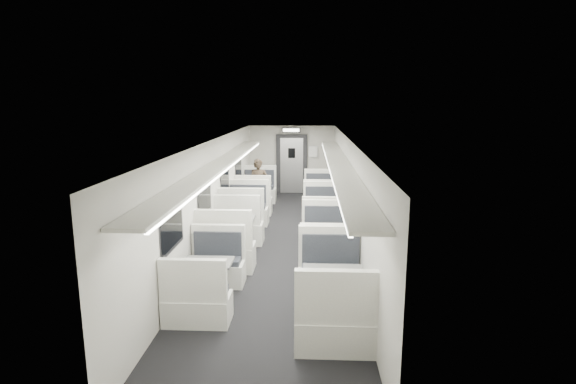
# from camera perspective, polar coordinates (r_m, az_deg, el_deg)

# --- Properties ---
(room) EXTENTS (3.24, 12.24, 2.64)m
(room) POSITION_cam_1_polar(r_m,az_deg,el_deg) (10.04, -0.90, -0.19)
(room) COLOR black
(room) RESTS_ON ground
(booth_left_a) EXTENTS (1.08, 2.20, 1.17)m
(booth_left_a) POSITION_cam_1_polar(r_m,az_deg,el_deg) (13.86, -4.05, -0.40)
(booth_left_a) COLOR beige
(booth_left_a) RESTS_ON room
(booth_left_b) EXTENTS (1.08, 2.20, 1.18)m
(booth_left_b) POSITION_cam_1_polar(r_m,az_deg,el_deg) (11.22, -5.69, -3.24)
(booth_left_b) COLOR beige
(booth_left_b) RESTS_ON room
(booth_left_c) EXTENTS (1.15, 2.33, 1.25)m
(booth_left_c) POSITION_cam_1_polar(r_m,az_deg,el_deg) (9.66, -7.11, -5.53)
(booth_left_c) COLOR beige
(booth_left_c) RESTS_ON room
(booth_left_d) EXTENTS (0.97, 1.96, 1.05)m
(booth_left_d) POSITION_cam_1_polar(r_m,az_deg,el_deg) (7.56, -10.10, -11.04)
(booth_left_d) COLOR beige
(booth_left_d) RESTS_ON room
(booth_right_a) EXTENTS (1.06, 2.14, 1.15)m
(booth_right_a) POSITION_cam_1_polar(r_m,az_deg,el_deg) (13.28, 4.30, -0.97)
(booth_right_a) COLOR beige
(booth_right_a) RESTS_ON room
(booth_right_b) EXTENTS (1.05, 2.14, 1.14)m
(booth_right_b) POSITION_cam_1_polar(r_m,az_deg,el_deg) (11.14, 4.58, -3.38)
(booth_right_b) COLOR beige
(booth_right_b) RESTS_ON room
(booth_right_c) EXTENTS (1.05, 2.12, 1.13)m
(booth_right_c) POSITION_cam_1_polar(r_m,az_deg,el_deg) (9.00, 5.01, -7.02)
(booth_right_c) COLOR beige
(booth_right_c) RESTS_ON room
(booth_right_d) EXTENTS (1.08, 2.19, 1.17)m
(booth_right_d) POSITION_cam_1_polar(r_m,az_deg,el_deg) (6.89, 5.73, -12.86)
(booth_right_d) COLOR beige
(booth_right_d) RESTS_ON room
(passenger) EXTENTS (0.59, 0.40, 1.57)m
(passenger) POSITION_cam_1_polar(r_m,az_deg,el_deg) (13.33, -3.74, 0.86)
(passenger) COLOR black
(passenger) RESTS_ON room
(window_a) EXTENTS (0.02, 1.18, 0.84)m
(window_a) POSITION_cam_1_polar(r_m,az_deg,el_deg) (13.51, -6.29, 3.38)
(window_a) COLOR black
(window_a) RESTS_ON room
(window_b) EXTENTS (0.02, 1.18, 0.84)m
(window_b) POSITION_cam_1_polar(r_m,az_deg,el_deg) (11.37, -8.02, 1.83)
(window_b) COLOR black
(window_b) RESTS_ON room
(window_c) EXTENTS (0.02, 1.18, 0.84)m
(window_c) POSITION_cam_1_polar(r_m,az_deg,el_deg) (9.25, -10.53, -0.43)
(window_c) COLOR black
(window_c) RESTS_ON room
(window_d) EXTENTS (0.02, 1.18, 0.84)m
(window_d) POSITION_cam_1_polar(r_m,az_deg,el_deg) (7.19, -14.52, -4.01)
(window_d) COLOR black
(window_d) RESTS_ON room
(luggage_rack_left) EXTENTS (0.46, 10.40, 0.09)m
(luggage_rack_left) POSITION_cam_1_polar(r_m,az_deg,el_deg) (9.78, -8.33, 3.64)
(luggage_rack_left) COLOR beige
(luggage_rack_left) RESTS_ON room
(luggage_rack_right) EXTENTS (0.46, 10.40, 0.09)m
(luggage_rack_right) POSITION_cam_1_polar(r_m,az_deg,el_deg) (9.62, 6.41, 3.56)
(luggage_rack_right) COLOR beige
(luggage_rack_right) RESTS_ON room
(vestibule_door) EXTENTS (1.10, 0.13, 2.10)m
(vestibule_door) POSITION_cam_1_polar(r_m,az_deg,el_deg) (15.91, 0.47, 3.52)
(vestibule_door) COLOR black
(vestibule_door) RESTS_ON room
(exit_sign) EXTENTS (0.62, 0.12, 0.16)m
(exit_sign) POSITION_cam_1_polar(r_m,az_deg,el_deg) (15.30, 0.40, 7.87)
(exit_sign) COLOR black
(exit_sign) RESTS_ON room
(wall_notice) EXTENTS (0.32, 0.02, 0.40)m
(wall_notice) POSITION_cam_1_polar(r_m,az_deg,el_deg) (15.83, 3.20, 5.14)
(wall_notice) COLOR white
(wall_notice) RESTS_ON room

